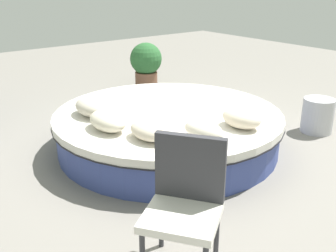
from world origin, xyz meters
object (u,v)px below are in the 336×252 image
Objects in this scene: throw_pillow_4 at (242,118)px; planter at (146,63)px; round_bed at (168,129)px; throw_pillow_3 at (203,130)px; patio_chair at (186,196)px; side_table at (318,115)px; throw_pillow_2 at (149,131)px; throw_pillow_1 at (108,121)px; throw_pillow_0 at (93,107)px.

throw_pillow_4 is 3.55m from planter.
throw_pillow_3 reaches higher than round_bed.
patio_chair reaches higher than round_bed.
patio_chair is at bearing -34.71° from round_bed.
side_table is at bearing -108.89° from patio_chair.
patio_chair is 3.30m from side_table.
throw_pillow_4 is (-0.00, 0.57, 0.00)m from throw_pillow_3.
throw_pillow_4 reaches higher than throw_pillow_2.
planter is at bearing 162.00° from throw_pillow_4.
throw_pillow_1 is 1.13× the size of side_table.
throw_pillow_0 is 0.64× the size of planter.
round_bed is at bearing -29.67° from planter.
throw_pillow_2 is at bearing -34.55° from planter.
throw_pillow_0 is 3.03m from side_table.
round_bed is at bearing 129.55° from throw_pillow_2.
patio_chair reaches higher than throw_pillow_4.
throw_pillow_3 is 0.48× the size of patio_chair.
planter is (-3.38, 1.10, -0.09)m from throw_pillow_4.
round_bed is 2.12m from side_table.
throw_pillow_4 reaches higher than round_bed.
planter is 1.83× the size of side_table.
round_bed is 0.95m from throw_pillow_1.
throw_pillow_0 reaches higher than throw_pillow_4.
throw_pillow_3 is 3.77m from planter.
throw_pillow_1 is 1.09× the size of throw_pillow_2.
planter is at bearing 132.76° from throw_pillow_0.
planter is at bearing -66.78° from patio_chair.
side_table is (3.32, 0.53, -0.24)m from planter.
side_table is (0.77, 2.83, -0.33)m from throw_pillow_1.
throw_pillow_2 is at bearing -109.31° from throw_pillow_4.
planter is at bearing 150.33° from round_bed.
throw_pillow_0 is 1.16× the size of throw_pillow_3.
round_bed is 2.85m from planter.
throw_pillow_2 is at bearing -96.26° from side_table.
patio_chair reaches higher than throw_pillow_2.
patio_chair reaches higher than planter.
throw_pillow_3 is at bearing -26.22° from planter.
throw_pillow_1 is at bearing -46.16° from patio_chair.
planter is (-2.02, 2.19, -0.09)m from throw_pillow_0.
side_table is (0.29, 2.62, -0.32)m from throw_pillow_2.
throw_pillow_1 reaches higher than round_bed.
throw_pillow_0 reaches higher than side_table.
round_bed is 5.68× the size of throw_pillow_2.
throw_pillow_4 is at bearing 70.69° from throw_pillow_2.
throw_pillow_0 is at bearing -47.24° from planter.
throw_pillow_2 is 2.66m from side_table.
throw_pillow_0 is 2.98m from planter.
throw_pillow_1 is (0.08, -0.88, 0.33)m from round_bed.
side_table is at bearing 92.07° from throw_pillow_4.
throw_pillow_3 is 2.23m from side_table.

